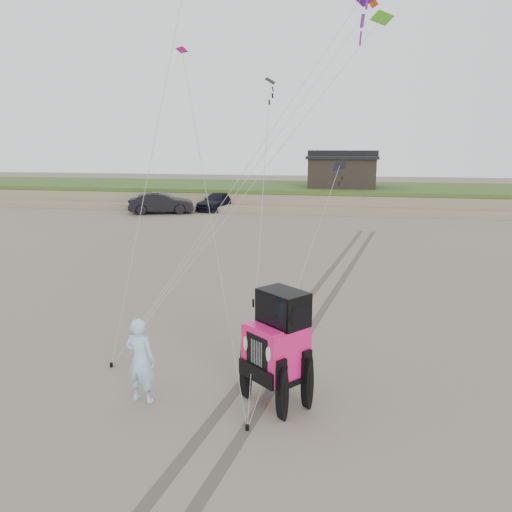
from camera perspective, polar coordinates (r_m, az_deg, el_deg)
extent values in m
plane|color=#6B6054|center=(12.43, -4.43, -14.79)|extent=(160.00, 160.00, 0.00)
cube|color=#7A6B54|center=(48.96, 7.39, 6.78)|extent=(160.00, 12.00, 1.40)
cube|color=#2D4719|center=(48.88, 7.42, 7.77)|extent=(160.00, 12.00, 0.35)
cube|color=#7A6B54|center=(42.57, 6.81, 5.30)|extent=(160.00, 3.50, 0.50)
cube|color=black|center=(47.69, 9.82, 9.35)|extent=(6.00, 5.00, 2.60)
cube|color=black|center=(47.63, 9.89, 11.06)|extent=(6.40, 5.40, 0.25)
cube|color=black|center=(47.62, 9.90, 11.51)|extent=(6.40, 1.20, 0.50)
imported|color=black|center=(44.70, -12.59, 6.05)|extent=(3.09, 4.60, 1.45)
imported|color=black|center=(42.31, -10.77, 5.96)|extent=(5.58, 3.46, 1.74)
imported|color=black|center=(43.96, -4.39, 6.21)|extent=(3.27, 5.37, 1.46)
imported|color=#93BCE4|center=(11.69, -13.07, -11.56)|extent=(0.78, 0.57, 1.99)
cube|color=black|center=(17.30, 9.56, 10.15)|extent=(0.47, 0.42, 0.36)
cube|color=#F7470D|center=(24.19, 13.24, 26.34)|extent=(0.47, 0.60, 0.32)
cube|color=#56D525|center=(17.17, 14.22, 24.88)|extent=(0.75, 0.67, 0.34)
cube|color=black|center=(16.88, 1.64, 19.39)|extent=(0.31, 0.54, 0.29)
cube|color=#D11A84|center=(19.73, -8.48, 22.27)|extent=(0.52, 0.48, 0.18)
cylinder|color=black|center=(13.92, -16.21, -11.86)|extent=(0.08, 0.08, 0.12)
cylinder|color=black|center=(10.79, -1.01, -19.03)|extent=(0.08, 0.08, 0.12)
cube|color=#4C443D|center=(19.52, 6.36, -4.39)|extent=(4.42, 29.74, 0.01)
cube|color=#4C443D|center=(19.48, 8.71, -4.50)|extent=(4.42, 29.74, 0.01)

